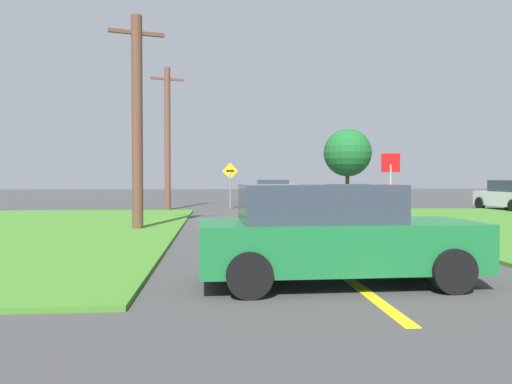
{
  "coord_description": "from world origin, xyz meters",
  "views": [
    {
      "loc": [
        -2.25,
        -20.56,
        1.72
      ],
      "look_at": [
        -0.22,
        4.67,
        1.03
      ],
      "focal_mm": 35.48,
      "sensor_mm": 36.0,
      "label": 1
    }
  ],
  "objects_px": {
    "oak_tree_left": "(348,153)",
    "utility_pole_near": "(137,121)",
    "car_approaching_junction": "(269,192)",
    "car_behind_on_main_road": "(333,235)",
    "utility_pole_mid": "(167,137)",
    "car_on_crossroad": "(512,196)",
    "stop_sign": "(391,174)",
    "direction_sign": "(230,180)"
  },
  "relations": [
    {
      "from": "car_behind_on_main_road",
      "to": "stop_sign",
      "type": "bearing_deg",
      "value": 64.67
    },
    {
      "from": "car_approaching_junction",
      "to": "car_on_crossroad",
      "type": "xyz_separation_m",
      "value": [
        11.78,
        -9.32,
        0.0
      ]
    },
    {
      "from": "stop_sign",
      "to": "utility_pole_mid",
      "type": "bearing_deg",
      "value": -38.37
    },
    {
      "from": "direction_sign",
      "to": "stop_sign",
      "type": "bearing_deg",
      "value": -57.81
    },
    {
      "from": "car_approaching_junction",
      "to": "oak_tree_left",
      "type": "bearing_deg",
      "value": -131.62
    },
    {
      "from": "oak_tree_left",
      "to": "utility_pole_near",
      "type": "bearing_deg",
      "value": -118.43
    },
    {
      "from": "car_approaching_junction",
      "to": "direction_sign",
      "type": "bearing_deg",
      "value": 68.24
    },
    {
      "from": "car_approaching_junction",
      "to": "direction_sign",
      "type": "relative_size",
      "value": 1.52
    },
    {
      "from": "oak_tree_left",
      "to": "car_behind_on_main_road",
      "type": "bearing_deg",
      "value": -105.25
    },
    {
      "from": "car_on_crossroad",
      "to": "direction_sign",
      "type": "relative_size",
      "value": 1.66
    },
    {
      "from": "utility_pole_near",
      "to": "oak_tree_left",
      "type": "relative_size",
      "value": 1.18
    },
    {
      "from": "car_on_crossroad",
      "to": "oak_tree_left",
      "type": "bearing_deg",
      "value": 10.24
    },
    {
      "from": "car_approaching_junction",
      "to": "car_behind_on_main_road",
      "type": "relative_size",
      "value": 0.87
    },
    {
      "from": "car_behind_on_main_road",
      "to": "oak_tree_left",
      "type": "xyz_separation_m",
      "value": [
        9.34,
        34.24,
        3.09
      ]
    },
    {
      "from": "stop_sign",
      "to": "utility_pole_mid",
      "type": "relative_size",
      "value": 0.35
    },
    {
      "from": "car_on_crossroad",
      "to": "utility_pole_near",
      "type": "height_order",
      "value": "utility_pole_near"
    },
    {
      "from": "utility_pole_mid",
      "to": "direction_sign",
      "type": "xyz_separation_m",
      "value": [
        3.42,
        0.44,
        -2.35
      ]
    },
    {
      "from": "car_approaching_junction",
      "to": "car_behind_on_main_road",
      "type": "height_order",
      "value": "same"
    },
    {
      "from": "utility_pole_mid",
      "to": "car_behind_on_main_road",
      "type": "bearing_deg",
      "value": -77.23
    },
    {
      "from": "car_on_crossroad",
      "to": "car_approaching_junction",
      "type": "bearing_deg",
      "value": 47.79
    },
    {
      "from": "utility_pole_near",
      "to": "car_approaching_junction",
      "type": "bearing_deg",
      "value": 70.57
    },
    {
      "from": "car_behind_on_main_road",
      "to": "car_approaching_junction",
      "type": "bearing_deg",
      "value": 84.63
    },
    {
      "from": "car_on_crossroad",
      "to": "car_behind_on_main_road",
      "type": "distance_m",
      "value": 21.96
    },
    {
      "from": "car_approaching_junction",
      "to": "utility_pole_near",
      "type": "relative_size",
      "value": 0.56
    },
    {
      "from": "utility_pole_near",
      "to": "utility_pole_mid",
      "type": "distance_m",
      "value": 10.98
    },
    {
      "from": "direction_sign",
      "to": "car_approaching_junction",
      "type": "bearing_deg",
      "value": 65.53
    },
    {
      "from": "car_approaching_junction",
      "to": "utility_pole_near",
      "type": "bearing_deg",
      "value": 73.28
    },
    {
      "from": "stop_sign",
      "to": "utility_pole_near",
      "type": "xyz_separation_m",
      "value": [
        -9.25,
        -2.07,
        1.72
      ]
    },
    {
      "from": "oak_tree_left",
      "to": "stop_sign",
      "type": "bearing_deg",
      "value": -100.95
    },
    {
      "from": "car_approaching_junction",
      "to": "car_on_crossroad",
      "type": "relative_size",
      "value": 0.92
    },
    {
      "from": "car_on_crossroad",
      "to": "car_behind_on_main_road",
      "type": "height_order",
      "value": "same"
    },
    {
      "from": "oak_tree_left",
      "to": "car_approaching_junction",
      "type": "bearing_deg",
      "value": -134.34
    },
    {
      "from": "car_approaching_junction",
      "to": "oak_tree_left",
      "type": "xyz_separation_m",
      "value": [
        7.51,
        7.69,
        3.09
      ]
    },
    {
      "from": "utility_pole_mid",
      "to": "direction_sign",
      "type": "bearing_deg",
      "value": 7.34
    },
    {
      "from": "stop_sign",
      "to": "utility_pole_near",
      "type": "distance_m",
      "value": 9.64
    },
    {
      "from": "car_behind_on_main_road",
      "to": "utility_pole_mid",
      "type": "distance_m",
      "value": 20.51
    },
    {
      "from": "car_approaching_junction",
      "to": "direction_sign",
      "type": "height_order",
      "value": "direction_sign"
    },
    {
      "from": "direction_sign",
      "to": "oak_tree_left",
      "type": "height_order",
      "value": "oak_tree_left"
    },
    {
      "from": "car_approaching_junction",
      "to": "utility_pole_mid",
      "type": "height_order",
      "value": "utility_pole_mid"
    },
    {
      "from": "utility_pole_near",
      "to": "stop_sign",
      "type": "bearing_deg",
      "value": 12.62
    },
    {
      "from": "stop_sign",
      "to": "car_approaching_junction",
      "type": "height_order",
      "value": "stop_sign"
    },
    {
      "from": "utility_pole_near",
      "to": "oak_tree_left",
      "type": "xyz_separation_m",
      "value": [
        13.77,
        25.45,
        0.3
      ]
    }
  ]
}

